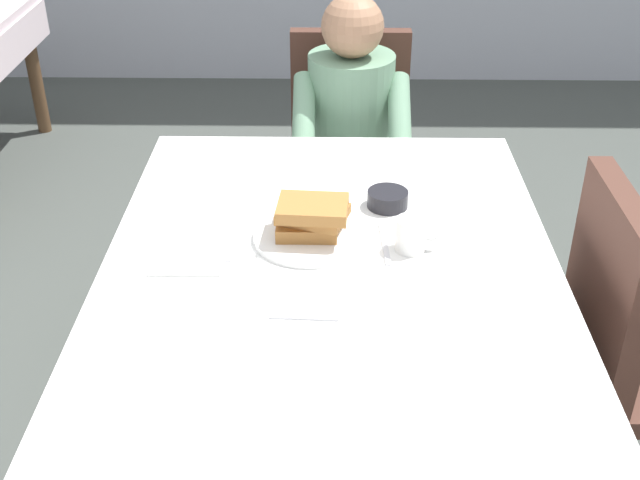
{
  "coord_description": "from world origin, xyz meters",
  "views": [
    {
      "loc": [
        -0.0,
        -1.61,
        1.79
      ],
      "look_at": [
        -0.03,
        0.04,
        0.79
      ],
      "focal_mm": 45.28,
      "sensor_mm": 36.0,
      "label": 1
    }
  ],
  "objects_px": {
    "diner_person": "(351,125)",
    "spoon_near_edge": "(305,317)",
    "cup_coffee": "(413,235)",
    "plate_breakfast": "(309,236)",
    "chair_right_side": "(637,339)",
    "fork_left_of_plate": "(233,242)",
    "chair_diner": "(350,143)",
    "breakfast_stack": "(311,216)",
    "knife_right_of_plate": "(385,243)",
    "dining_table_main": "(331,296)",
    "bowl_butter": "(388,199)"
  },
  "relations": [
    {
      "from": "diner_person",
      "to": "spoon_near_edge",
      "type": "xyz_separation_m",
      "value": [
        -0.12,
        -1.22,
        0.07
      ]
    },
    {
      "from": "breakfast_stack",
      "to": "knife_right_of_plate",
      "type": "relative_size",
      "value": 0.96
    },
    {
      "from": "cup_coffee",
      "to": "plate_breakfast",
      "type": "bearing_deg",
      "value": 170.1
    },
    {
      "from": "plate_breakfast",
      "to": "breakfast_stack",
      "type": "height_order",
      "value": "breakfast_stack"
    },
    {
      "from": "diner_person",
      "to": "fork_left_of_plate",
      "type": "distance_m",
      "value": 0.97
    },
    {
      "from": "bowl_butter",
      "to": "chair_right_side",
      "type": "bearing_deg",
      "value": -25.68
    },
    {
      "from": "chair_diner",
      "to": "diner_person",
      "type": "height_order",
      "value": "diner_person"
    },
    {
      "from": "cup_coffee",
      "to": "fork_left_of_plate",
      "type": "distance_m",
      "value": 0.45
    },
    {
      "from": "cup_coffee",
      "to": "knife_right_of_plate",
      "type": "distance_m",
      "value": 0.08
    },
    {
      "from": "bowl_butter",
      "to": "breakfast_stack",
      "type": "bearing_deg",
      "value": -140.16
    },
    {
      "from": "plate_breakfast",
      "to": "bowl_butter",
      "type": "relative_size",
      "value": 2.55
    },
    {
      "from": "dining_table_main",
      "to": "chair_right_side",
      "type": "relative_size",
      "value": 1.64
    },
    {
      "from": "diner_person",
      "to": "bowl_butter",
      "type": "xyz_separation_m",
      "value": [
        0.09,
        -0.72,
        0.09
      ]
    },
    {
      "from": "chair_diner",
      "to": "dining_table_main",
      "type": "bearing_deg",
      "value": 86.77
    },
    {
      "from": "bowl_butter",
      "to": "fork_left_of_plate",
      "type": "bearing_deg",
      "value": -153.87
    },
    {
      "from": "fork_left_of_plate",
      "to": "bowl_butter",
      "type": "bearing_deg",
      "value": -63.32
    },
    {
      "from": "dining_table_main",
      "to": "cup_coffee",
      "type": "distance_m",
      "value": 0.25
    },
    {
      "from": "diner_person",
      "to": "bowl_butter",
      "type": "distance_m",
      "value": 0.73
    },
    {
      "from": "fork_left_of_plate",
      "to": "knife_right_of_plate",
      "type": "xyz_separation_m",
      "value": [
        0.38,
        0.0,
        0.0
      ]
    },
    {
      "from": "dining_table_main",
      "to": "diner_person",
      "type": "height_order",
      "value": "diner_person"
    },
    {
      "from": "cup_coffee",
      "to": "fork_left_of_plate",
      "type": "height_order",
      "value": "cup_coffee"
    },
    {
      "from": "fork_left_of_plate",
      "to": "knife_right_of_plate",
      "type": "height_order",
      "value": "same"
    },
    {
      "from": "dining_table_main",
      "to": "spoon_near_edge",
      "type": "relative_size",
      "value": 10.16
    },
    {
      "from": "breakfast_stack",
      "to": "dining_table_main",
      "type": "bearing_deg",
      "value": -68.34
    },
    {
      "from": "dining_table_main",
      "to": "cup_coffee",
      "type": "bearing_deg",
      "value": 21.55
    },
    {
      "from": "chair_diner",
      "to": "knife_right_of_plate",
      "type": "xyz_separation_m",
      "value": [
        0.07,
        -1.07,
        0.21
      ]
    },
    {
      "from": "diner_person",
      "to": "spoon_near_edge",
      "type": "distance_m",
      "value": 1.23
    },
    {
      "from": "spoon_near_edge",
      "to": "bowl_butter",
      "type": "bearing_deg",
      "value": 70.32
    },
    {
      "from": "diner_person",
      "to": "cup_coffee",
      "type": "relative_size",
      "value": 9.91
    },
    {
      "from": "cup_coffee",
      "to": "dining_table_main",
      "type": "bearing_deg",
      "value": -158.45
    },
    {
      "from": "plate_breakfast",
      "to": "chair_diner",
      "type": "bearing_deg",
      "value": 83.36
    },
    {
      "from": "chair_diner",
      "to": "bowl_butter",
      "type": "height_order",
      "value": "chair_diner"
    },
    {
      "from": "dining_table_main",
      "to": "fork_left_of_plate",
      "type": "bearing_deg",
      "value": 157.39
    },
    {
      "from": "plate_breakfast",
      "to": "fork_left_of_plate",
      "type": "bearing_deg",
      "value": -173.99
    },
    {
      "from": "cup_coffee",
      "to": "bowl_butter",
      "type": "bearing_deg",
      "value": 101.84
    },
    {
      "from": "diner_person",
      "to": "cup_coffee",
      "type": "height_order",
      "value": "diner_person"
    },
    {
      "from": "dining_table_main",
      "to": "breakfast_stack",
      "type": "height_order",
      "value": "breakfast_stack"
    },
    {
      "from": "chair_right_side",
      "to": "fork_left_of_plate",
      "type": "xyz_separation_m",
      "value": [
        -1.02,
        0.1,
        0.21
      ]
    },
    {
      "from": "diner_person",
      "to": "knife_right_of_plate",
      "type": "xyz_separation_m",
      "value": [
        0.07,
        -0.91,
        0.07
      ]
    },
    {
      "from": "breakfast_stack",
      "to": "bowl_butter",
      "type": "height_order",
      "value": "breakfast_stack"
    },
    {
      "from": "breakfast_stack",
      "to": "bowl_butter",
      "type": "bearing_deg",
      "value": 39.84
    },
    {
      "from": "diner_person",
      "to": "cup_coffee",
      "type": "distance_m",
      "value": 0.95
    },
    {
      "from": "cup_coffee",
      "to": "chair_diner",
      "type": "bearing_deg",
      "value": 96.88
    },
    {
      "from": "dining_table_main",
      "to": "bowl_butter",
      "type": "relative_size",
      "value": 13.85
    },
    {
      "from": "plate_breakfast",
      "to": "fork_left_of_plate",
      "type": "height_order",
      "value": "plate_breakfast"
    },
    {
      "from": "cup_coffee",
      "to": "spoon_near_edge",
      "type": "bearing_deg",
      "value": -131.55
    },
    {
      "from": "fork_left_of_plate",
      "to": "spoon_near_edge",
      "type": "xyz_separation_m",
      "value": [
        0.19,
        -0.31,
        0.0
      ]
    },
    {
      "from": "chair_right_side",
      "to": "spoon_near_edge",
      "type": "relative_size",
      "value": 6.2
    },
    {
      "from": "diner_person",
      "to": "bowl_butter",
      "type": "height_order",
      "value": "diner_person"
    },
    {
      "from": "diner_person",
      "to": "bowl_butter",
      "type": "relative_size",
      "value": 10.18
    }
  ]
}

